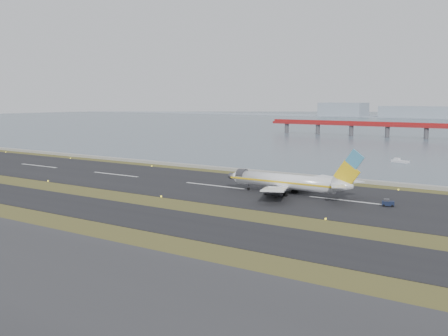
{
  "coord_description": "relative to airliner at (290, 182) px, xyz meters",
  "views": [
    {
      "loc": [
        93.52,
        -96.01,
        24.88
      ],
      "look_at": [
        9.02,
        22.0,
        6.61
      ],
      "focal_mm": 45.0,
      "sensor_mm": 36.0,
      "label": 1
    }
  ],
  "objects": [
    {
      "name": "seawall",
      "position": [
        -24.6,
        30.95,
        -2.96
      ],
      "size": [
        1000.0,
        2.5,
        1.0
      ],
      "primitive_type": "cube",
      "color": "#969691",
      "rests_on": "ground"
    },
    {
      "name": "airliner",
      "position": [
        0.0,
        0.0,
        0.0
      ],
      "size": [
        38.52,
        32.89,
        12.8
      ],
      "color": "white",
      "rests_on": "ground"
    },
    {
      "name": "workboat_near",
      "position": [
        -0.9,
        88.75,
        -2.92
      ],
      "size": [
        7.37,
        4.31,
        1.71
      ],
      "rotation": [
        0.0,
        0.0,
        -0.32
      ],
      "color": "silver",
      "rests_on": "ground"
    },
    {
      "name": "pushback_tug",
      "position": [
        25.81,
        -0.27,
        -2.59
      ],
      "size": [
        3.16,
        2.44,
        1.78
      ],
      "rotation": [
        0.0,
        0.0,
        0.36
      ],
      "color": "#121A32",
      "rests_on": "ground"
    },
    {
      "name": "runway_strip",
      "position": [
        -24.6,
        0.95,
        -3.41
      ],
      "size": [
        1000.0,
        45.0,
        0.1
      ],
      "primitive_type": "cube",
      "color": "black",
      "rests_on": "ground"
    },
    {
      "name": "ground",
      "position": [
        -24.6,
        -29.05,
        -3.46
      ],
      "size": [
        1000.0,
        1000.0,
        0.0
      ],
      "primitive_type": "plane",
      "color": "#384318",
      "rests_on": "ground"
    },
    {
      "name": "taxiway_strip",
      "position": [
        -24.6,
        -41.05,
        -3.41
      ],
      "size": [
        1000.0,
        18.0,
        0.1
      ],
      "primitive_type": "cube",
      "color": "black",
      "rests_on": "ground"
    }
  ]
}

